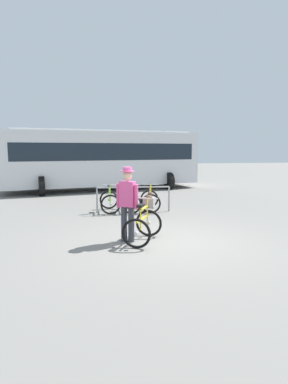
{
  "coord_description": "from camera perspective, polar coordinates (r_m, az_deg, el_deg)",
  "views": [
    {
      "loc": [
        -1.65,
        -7.05,
        2.12
      ],
      "look_at": [
        -0.23,
        1.23,
        1.0
      ],
      "focal_mm": 30.03,
      "sensor_mm": 36.0,
      "label": 1
    }
  ],
  "objects": [
    {
      "name": "bus_distant",
      "position": [
        17.11,
        -7.26,
        6.26
      ],
      "size": [
        10.3,
        4.74,
        3.08
      ],
      "color": "silver",
      "rests_on": "ground"
    },
    {
      "name": "racked_bike_lime",
      "position": [
        11.03,
        -6.13,
        -1.59
      ],
      "size": [
        0.67,
        1.09,
        0.97
      ],
      "color": "black",
      "rests_on": "ground"
    },
    {
      "name": "featured_bicycle",
      "position": [
        7.47,
        0.06,
        -5.03
      ],
      "size": [
        1.06,
        1.26,
        1.09
      ],
      "color": "black",
      "rests_on": "ground"
    },
    {
      "name": "racked_bike_yellow",
      "position": [
        11.14,
        1.09,
        -1.46
      ],
      "size": [
        0.8,
        1.2,
        0.98
      ],
      "color": "black",
      "rests_on": "ground"
    },
    {
      "name": "ground_plane",
      "position": [
        7.54,
        3.37,
        -8.74
      ],
      "size": [
        80.0,
        80.0,
        0.0
      ],
      "primitive_type": "plane",
      "color": "slate"
    },
    {
      "name": "bike_rack_rail",
      "position": [
        10.85,
        -1.88,
        -0.26
      ],
      "size": [
        2.51,
        0.17,
        0.88
      ],
      "color": "#99999E",
      "rests_on": "ground"
    },
    {
      "name": "person_with_featured_bike",
      "position": [
        7.32,
        -2.95,
        -1.62
      ],
      "size": [
        0.47,
        0.34,
        1.72
      ],
      "color": "#383842",
      "rests_on": "ground"
    },
    {
      "name": "racked_bike_white",
      "position": [
        11.06,
        -2.5,
        -1.53
      ],
      "size": [
        0.69,
        1.13,
        0.98
      ],
      "color": "black",
      "rests_on": "ground"
    }
  ]
}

